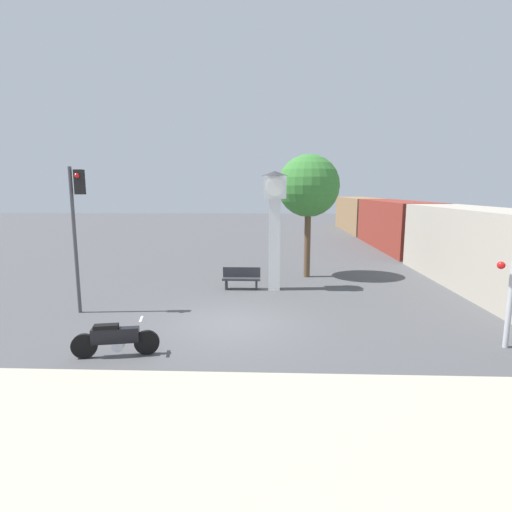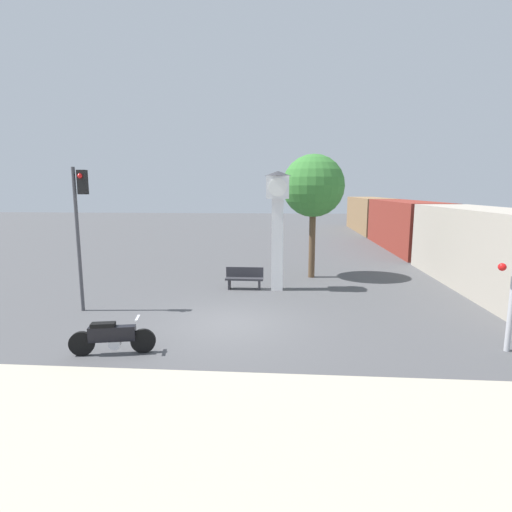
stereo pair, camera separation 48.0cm
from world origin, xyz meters
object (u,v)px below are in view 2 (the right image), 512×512
clock_tower (278,213)px  motorcycle (112,337)px  bench (244,278)px  traffic_light (80,215)px  freight_train (405,225)px  street_tree (313,186)px

clock_tower → motorcycle: bearing=-119.8°
clock_tower → bench: size_ratio=3.08×
traffic_light → bench: size_ratio=3.08×
clock_tower → bench: (-1.39, -0.01, -2.75)m
motorcycle → bench: size_ratio=1.33×
freight_train → bench: bearing=-128.8°
freight_train → traffic_light: size_ratio=7.35×
motorcycle → street_tree: size_ratio=0.37×
freight_train → bench: 16.35m
clock_tower → traffic_light: bearing=-151.8°
traffic_light → bench: (5.19, 3.51, -2.86)m
clock_tower → street_tree: size_ratio=0.85×
motorcycle → traffic_light: size_ratio=0.43×
freight_train → traffic_light: bearing=-133.5°
clock_tower → street_tree: bearing=57.7°
street_tree → bench: size_ratio=3.64×
motorcycle → freight_train: (12.89, 19.79, 1.24)m
freight_train → traffic_light: (-15.41, -16.22, 1.65)m
freight_train → bench: freight_train is taller
street_tree → bench: bearing=-139.5°
freight_train → motorcycle: bearing=-123.1°
motorcycle → bench: bearing=57.9°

